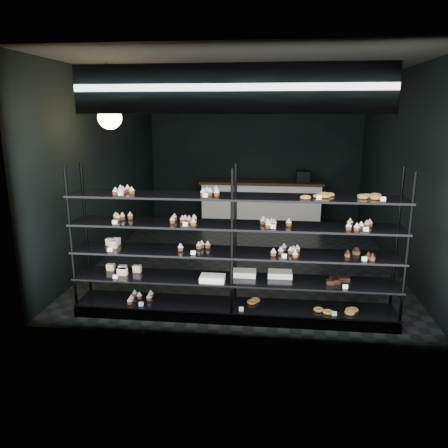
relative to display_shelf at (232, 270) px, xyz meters
name	(u,v)px	position (x,y,z in m)	size (l,w,h in m)	color
room	(247,167)	(0.02, 2.45, 0.97)	(5.01, 6.01, 3.20)	black
display_shelf	(232,270)	(0.00, 0.00, 0.00)	(4.00, 0.50, 1.91)	black
signage	(231,89)	(0.02, -0.48, 2.12)	(3.30, 0.05, 0.50)	#0C0F3F
pendant_lamp	(110,117)	(-1.83, 1.00, 1.82)	(0.33, 0.33, 0.90)	black
service_counter	(262,201)	(0.22, 4.95, -0.13)	(2.81, 0.65, 1.23)	white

